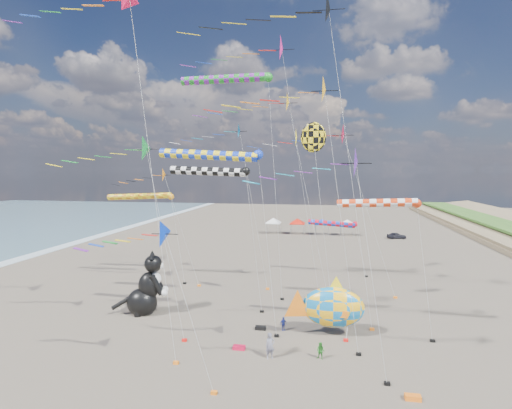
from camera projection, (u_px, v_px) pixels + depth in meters
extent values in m
plane|color=#50463B|center=(240.00, 399.00, 23.14)|extent=(260.00, 260.00, 0.00)
cone|color=#0531CB|center=(171.00, 235.00, 23.23)|extent=(1.73, 1.85, 1.91)
cylinder|color=#B2B2B2|center=(193.00, 315.00, 23.43)|extent=(2.51, 0.02, 9.48)
cube|color=black|center=(214.00, 393.00, 23.61)|extent=(0.36, 0.24, 0.20)
cone|color=red|center=(360.00, 135.00, 40.47)|extent=(2.24, 2.39, 2.47)
cylinder|color=#B2B2B2|center=(378.00, 217.00, 40.86)|extent=(3.98, 0.02, 16.82)
cube|color=black|center=(395.00, 297.00, 41.24)|extent=(0.36, 0.24, 0.20)
cone|color=black|center=(336.00, 3.00, 31.33)|extent=(2.73, 2.92, 3.01)
cylinder|color=#B2B2B2|center=(354.00, 171.00, 32.18)|extent=(3.44, 0.02, 26.31)
cube|color=black|center=(372.00, 329.00, 33.02)|extent=(0.36, 0.24, 0.20)
cone|color=#DA1C82|center=(286.00, 51.00, 42.38)|extent=(2.77, 2.97, 3.06)
cylinder|color=#B2B2B2|center=(302.00, 173.00, 43.18)|extent=(3.82, 0.02, 25.88)
cube|color=black|center=(318.00, 289.00, 43.97)|extent=(0.36, 0.24, 0.20)
cylinder|color=#B2B2B2|center=(160.00, 181.00, 26.36)|extent=(1.79, 0.02, 25.01)
cube|color=black|center=(176.00, 363.00, 27.28)|extent=(0.36, 0.24, 0.20)
cone|color=#1079B5|center=(242.00, 132.00, 43.21)|extent=(1.68, 1.80, 1.86)
cylinder|color=#B2B2B2|center=(255.00, 212.00, 43.73)|extent=(2.84, 0.02, 17.39)
cube|color=black|center=(268.00, 289.00, 44.23)|extent=(0.36, 0.24, 0.20)
cone|color=yellow|center=(302.00, 100.00, 40.40)|extent=(2.09, 2.24, 2.30)
cylinder|color=#B2B2B2|center=(315.00, 200.00, 41.03)|extent=(2.93, 0.02, 20.30)
cube|color=black|center=(328.00, 296.00, 41.66)|extent=(0.36, 0.24, 0.20)
cone|color=#138231|center=(159.00, 149.00, 29.92)|extent=(1.90, 2.03, 2.10)
cylinder|color=#B2B2B2|center=(172.00, 247.00, 30.41)|extent=(1.79, 0.02, 14.82)
cube|color=black|center=(184.00, 340.00, 30.89)|extent=(0.36, 0.24, 0.20)
cone|color=#5B269E|center=(367.00, 163.00, 23.69)|extent=(1.87, 2.00, 2.06)
cylinder|color=#B2B2B2|center=(377.00, 276.00, 24.16)|extent=(1.55, 0.02, 13.70)
cube|color=black|center=(387.00, 384.00, 24.61)|extent=(0.36, 0.24, 0.20)
cone|color=orange|center=(334.00, 92.00, 27.30)|extent=(1.86, 1.99, 2.05)
cylinder|color=#B2B2B2|center=(346.00, 227.00, 27.93)|extent=(2.09, 0.02, 18.59)
cube|color=black|center=(359.00, 354.00, 28.55)|extent=(0.36, 0.24, 0.20)
cone|color=orange|center=(178.00, 175.00, 44.81)|extent=(1.58, 1.69, 1.74)
cylinder|color=#B2B2B2|center=(189.00, 231.00, 45.16)|extent=(2.33, 0.02, 12.73)
cube|color=black|center=(199.00, 285.00, 45.51)|extent=(0.36, 0.24, 0.20)
cylinder|color=black|center=(208.00, 171.00, 36.91)|extent=(7.13, 0.76, 0.76)
sphere|color=black|center=(246.00, 171.00, 36.29)|extent=(0.80, 0.80, 0.80)
cylinder|color=#B2B2B2|center=(254.00, 243.00, 36.73)|extent=(1.52, 0.02, 13.12)
cube|color=black|center=(262.00, 311.00, 37.16)|extent=(0.36, 0.24, 0.20)
cylinder|color=orange|center=(139.00, 196.00, 46.49)|extent=(7.79, 0.69, 0.69)
sphere|color=orange|center=(171.00, 197.00, 45.82)|extent=(0.72, 0.72, 0.72)
cylinder|color=#B2B2B2|center=(178.00, 241.00, 46.13)|extent=(1.52, 0.02, 10.18)
cube|color=black|center=(185.00, 283.00, 46.43)|extent=(0.36, 0.24, 0.20)
cylinder|color=red|center=(331.00, 224.00, 49.61)|extent=(5.73, 0.65, 0.65)
sphere|color=red|center=(355.00, 224.00, 49.11)|extent=(0.68, 0.68, 0.68)
cylinder|color=#B2B2B2|center=(361.00, 251.00, 49.27)|extent=(1.52, 0.02, 6.59)
cube|color=black|center=(366.00, 276.00, 49.42)|extent=(0.36, 0.24, 0.20)
cylinder|color=#1A9023|center=(225.00, 79.00, 39.85)|extent=(8.84, 0.86, 0.86)
sphere|color=#1A9023|center=(268.00, 77.00, 39.08)|extent=(0.90, 0.90, 0.90)
cylinder|color=#B2B2B2|center=(275.00, 191.00, 39.92)|extent=(1.52, 0.02, 22.30)
cube|color=black|center=(282.00, 299.00, 40.76)|extent=(0.36, 0.24, 0.20)
cylinder|color=#1334C6|center=(208.00, 155.00, 31.42)|extent=(8.00, 0.75, 0.75)
sphere|color=#1334C6|center=(258.00, 155.00, 30.73)|extent=(0.78, 0.78, 0.78)
cylinder|color=#B2B2B2|center=(268.00, 247.00, 31.23)|extent=(1.52, 0.02, 14.42)
cube|color=black|center=(277.00, 336.00, 31.71)|extent=(0.36, 0.24, 0.20)
cylinder|color=red|center=(376.00, 203.00, 30.64)|extent=(5.92, 0.64, 0.64)
sphere|color=red|center=(417.00, 203.00, 30.12)|extent=(0.67, 0.67, 0.67)
cylinder|color=#B2B2B2|center=(425.00, 273.00, 30.46)|extent=(1.52, 0.02, 10.73)
cube|color=black|center=(433.00, 341.00, 30.79)|extent=(0.36, 0.24, 0.20)
ellipsoid|color=yellow|center=(313.00, 137.00, 34.96)|extent=(2.20, 0.40, 2.64)
cone|color=yellow|center=(296.00, 138.00, 35.22)|extent=(0.12, 1.80, 1.80)
cylinder|color=#B2B2B2|center=(324.00, 230.00, 34.51)|extent=(2.03, 2.03, 16.11)
cube|color=black|center=(334.00, 324.00, 34.04)|extent=(0.36, 0.24, 0.20)
ellipsoid|color=#1271B3|center=(333.00, 307.00, 31.84)|extent=(5.25, 2.98, 3.29)
cone|color=orange|center=(297.00, 305.00, 32.34)|extent=(2.39, 0.64, 2.42)
cone|color=yellow|center=(336.00, 287.00, 31.66)|extent=(1.74, 0.48, 1.76)
cylinder|color=#B2B2B2|center=(348.00, 328.00, 31.28)|extent=(0.37, 1.04, 1.79)
cube|color=red|center=(346.00, 340.00, 30.88)|extent=(0.36, 0.24, 0.20)
imported|color=gray|center=(270.00, 346.00, 28.05)|extent=(0.79, 0.69, 1.82)
imported|color=#247722|center=(321.00, 351.00, 27.94)|extent=(0.72, 0.64, 1.21)
imported|color=#2738A4|center=(283.00, 324.00, 32.98)|extent=(0.69, 0.63, 1.13)
cube|color=#1335C5|center=(344.00, 313.00, 36.55)|extent=(0.90, 0.44, 0.30)
cube|color=orange|center=(413.00, 397.00, 23.02)|extent=(0.90, 0.44, 0.30)
cube|color=black|center=(261.00, 328.00, 33.16)|extent=(0.90, 0.44, 0.30)
cube|color=red|center=(239.00, 348.00, 29.49)|extent=(0.90, 0.44, 0.30)
cube|color=white|center=(273.00, 223.00, 82.85)|extent=(3.00, 3.00, 0.15)
pyramid|color=white|center=(273.00, 218.00, 82.76)|extent=(4.20, 4.20, 1.00)
cylinder|color=#999999|center=(266.00, 229.00, 81.90)|extent=(0.08, 0.08, 2.20)
cylinder|color=#999999|center=(279.00, 229.00, 81.45)|extent=(0.08, 0.08, 2.20)
cylinder|color=#999999|center=(268.00, 227.00, 84.45)|extent=(0.08, 0.08, 2.20)
cylinder|color=#999999|center=(280.00, 228.00, 84.00)|extent=(0.08, 0.08, 2.20)
cube|color=red|center=(297.00, 223.00, 81.98)|extent=(3.00, 3.00, 0.15)
pyramid|color=red|center=(297.00, 218.00, 81.89)|extent=(4.20, 4.20, 1.00)
cylinder|color=#999999|center=(291.00, 230.00, 81.03)|extent=(0.08, 0.08, 2.20)
cylinder|color=#999999|center=(303.00, 230.00, 80.58)|extent=(0.08, 0.08, 2.20)
cylinder|color=#999999|center=(292.00, 228.00, 83.58)|extent=(0.08, 0.08, 2.20)
cylinder|color=#999999|center=(304.00, 228.00, 83.13)|extent=(0.08, 0.08, 2.20)
cube|color=#132DC3|center=(322.00, 224.00, 81.11)|extent=(3.00, 3.00, 0.15)
pyramid|color=#132DC3|center=(322.00, 219.00, 81.02)|extent=(4.20, 4.20, 1.00)
cylinder|color=#999999|center=(315.00, 230.00, 80.16)|extent=(0.08, 0.08, 2.20)
cylinder|color=#999999|center=(328.00, 231.00, 79.71)|extent=(0.08, 0.08, 2.20)
cylinder|color=#999999|center=(316.00, 229.00, 82.71)|extent=(0.08, 0.08, 2.20)
cylinder|color=#999999|center=(328.00, 229.00, 82.26)|extent=(0.08, 0.08, 2.20)
cube|color=white|center=(347.00, 225.00, 80.25)|extent=(3.00, 3.00, 0.15)
pyramid|color=white|center=(347.00, 219.00, 80.15)|extent=(4.20, 4.20, 1.00)
cylinder|color=#999999|center=(341.00, 231.00, 79.30)|extent=(0.08, 0.08, 2.20)
cylinder|color=#999999|center=(354.00, 231.00, 78.84)|extent=(0.08, 0.08, 2.20)
cylinder|color=#999999|center=(340.00, 229.00, 81.85)|extent=(0.08, 0.08, 2.20)
cylinder|color=#999999|center=(353.00, 229.00, 81.40)|extent=(0.08, 0.08, 2.20)
imported|color=#26262D|center=(397.00, 236.00, 76.83)|extent=(3.65, 1.68, 1.21)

